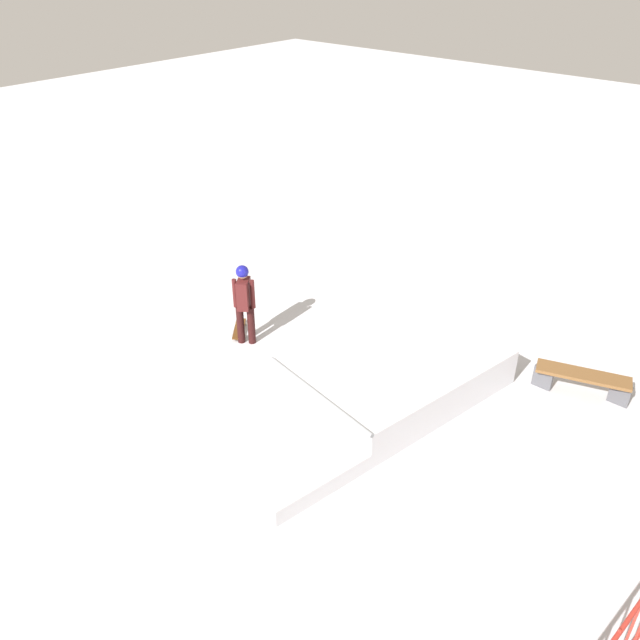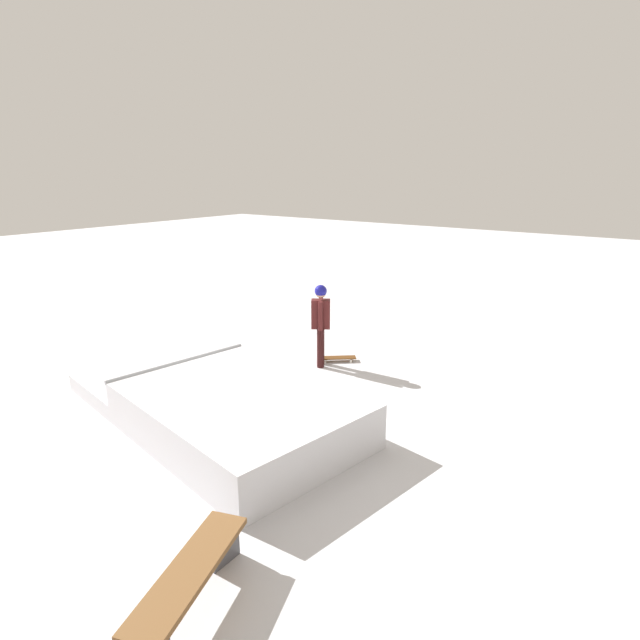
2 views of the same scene
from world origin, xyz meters
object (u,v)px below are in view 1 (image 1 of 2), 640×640
Objects in this scene: skateboard at (239,329)px; park_bench at (582,379)px; skate_ramp at (376,383)px; skater at (244,299)px.

skateboard is 6.69m from park_bench.
park_bench is (-2.44, 2.73, 0.04)m from skate_ramp.
park_bench is at bearing 141.87° from skate_ramp.
skater reaches higher than skateboard.
skater is (0.27, -3.04, 0.69)m from skate_ramp.
skate_ramp is 3.13m from skater.
skateboard is at bearing -67.43° from park_bench.
skater is at bearing 28.79° from skateboard.
skate_ramp reaches higher than park_bench.
skate_ramp is 7.80× the size of skateboard.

